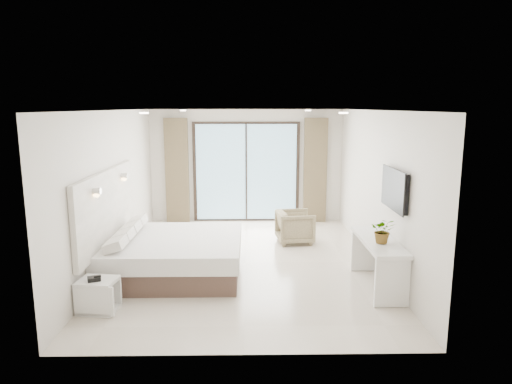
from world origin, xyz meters
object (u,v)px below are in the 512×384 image
at_px(console_desk, 378,252).
at_px(nightstand, 98,295).
at_px(armchair, 295,225).
at_px(bed, 173,255).

bearing_deg(console_desk, nightstand, -169.05).
xyz_separation_m(nightstand, console_desk, (4.04, 0.78, 0.33)).
bearing_deg(armchair, nightstand, 129.69).
relative_size(console_desk, armchair, 2.21).
distance_m(nightstand, armchair, 4.38).
xyz_separation_m(nightstand, armchair, (3.01, 3.18, 0.13)).
bearing_deg(bed, armchair, 38.26).
xyz_separation_m(bed, nightstand, (-0.80, -1.43, -0.09)).
bearing_deg(console_desk, armchair, 113.31).
distance_m(bed, nightstand, 1.64).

